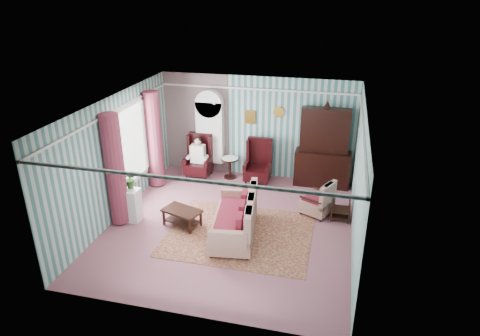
% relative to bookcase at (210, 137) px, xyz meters
% --- Properties ---
extents(floor, '(6.00, 6.00, 0.00)m').
position_rel_bookcase_xyz_m(floor, '(1.35, -2.84, -1.12)').
color(floor, '#8A505C').
rests_on(floor, ground).
extents(room_shell, '(5.53, 6.02, 2.91)m').
position_rel_bookcase_xyz_m(room_shell, '(0.73, -2.66, 0.89)').
color(room_shell, '#3C6E6E').
rests_on(room_shell, ground).
extents(bookcase, '(0.80, 0.28, 2.24)m').
position_rel_bookcase_xyz_m(bookcase, '(0.00, 0.00, 0.00)').
color(bookcase, silver).
rests_on(bookcase, floor).
extents(dresser_hutch, '(1.50, 0.56, 2.36)m').
position_rel_bookcase_xyz_m(dresser_hutch, '(3.25, -0.12, 0.06)').
color(dresser_hutch, black).
rests_on(dresser_hutch, floor).
extents(wingback_left, '(0.76, 0.80, 1.25)m').
position_rel_bookcase_xyz_m(wingback_left, '(-0.25, -0.39, -0.50)').
color(wingback_left, black).
rests_on(wingback_left, floor).
extents(wingback_right, '(0.76, 0.80, 1.25)m').
position_rel_bookcase_xyz_m(wingback_right, '(1.50, -0.39, -0.50)').
color(wingback_right, black).
rests_on(wingback_right, floor).
extents(seated_woman, '(0.44, 0.40, 1.18)m').
position_rel_bookcase_xyz_m(seated_woman, '(-0.25, -0.39, -0.53)').
color(seated_woman, beige).
rests_on(seated_woman, floor).
extents(round_side_table, '(0.50, 0.50, 0.60)m').
position_rel_bookcase_xyz_m(round_side_table, '(0.65, -0.24, -0.82)').
color(round_side_table, black).
rests_on(round_side_table, floor).
extents(nest_table, '(0.45, 0.38, 0.54)m').
position_rel_bookcase_xyz_m(nest_table, '(3.82, -1.94, -0.85)').
color(nest_table, black).
rests_on(nest_table, floor).
extents(plant_stand, '(0.55, 0.35, 0.80)m').
position_rel_bookcase_xyz_m(plant_stand, '(-1.05, -3.14, -0.72)').
color(plant_stand, silver).
rests_on(plant_stand, floor).
extents(rug, '(3.20, 2.60, 0.01)m').
position_rel_bookcase_xyz_m(rug, '(1.65, -3.14, -1.11)').
color(rug, '#54231C').
rests_on(rug, floor).
extents(sofa, '(1.33, 2.15, 0.97)m').
position_rel_bookcase_xyz_m(sofa, '(1.54, -3.22, -0.64)').
color(sofa, beige).
rests_on(sofa, floor).
extents(floral_armchair, '(1.07, 1.02, 1.04)m').
position_rel_bookcase_xyz_m(floral_armchair, '(3.25, -1.79, -0.60)').
color(floral_armchair, beige).
rests_on(floral_armchair, floor).
extents(coffee_table, '(0.99, 0.76, 0.41)m').
position_rel_bookcase_xyz_m(coffee_table, '(0.27, -3.09, -0.91)').
color(coffee_table, black).
rests_on(coffee_table, floor).
extents(potted_plant_a, '(0.45, 0.40, 0.44)m').
position_rel_bookcase_xyz_m(potted_plant_a, '(-1.16, -3.28, -0.10)').
color(potted_plant_a, '#1C4816').
rests_on(potted_plant_a, plant_stand).
extents(potted_plant_b, '(0.30, 0.26, 0.47)m').
position_rel_bookcase_xyz_m(potted_plant_b, '(-0.97, -3.04, -0.08)').
color(potted_plant_b, '#1A5019').
rests_on(potted_plant_b, plant_stand).
extents(potted_plant_c, '(0.24, 0.24, 0.37)m').
position_rel_bookcase_xyz_m(potted_plant_c, '(-1.13, -3.12, -0.13)').
color(potted_plant_c, '#174B1A').
rests_on(potted_plant_c, plant_stand).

